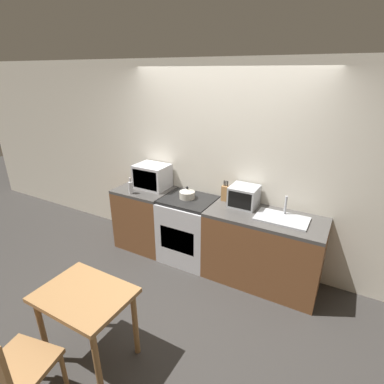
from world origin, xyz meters
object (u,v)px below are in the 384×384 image
Objects in this scene: stove_range at (189,229)px; bottle at (131,187)px; toaster_oven at (244,196)px; dining_table at (86,304)px; microwave at (152,176)px; dining_chair at (5,370)px; kettle at (187,193)px.

bottle is at bearing -163.95° from stove_range.
dining_table is at bearing -109.49° from toaster_oven.
microwave is 1.38× the size of toaster_oven.
bottle is at bearing 96.92° from dining_chair.
microwave reaches higher than toaster_oven.
dining_table is at bearing -88.64° from kettle.
toaster_oven is (0.70, 0.13, 0.58)m from stove_range.
bottle is (-0.12, -0.33, -0.08)m from microwave.
dining_chair is at bearing -91.06° from stove_range.
dining_table is at bearing -63.38° from bottle.
stove_range is at bearing -9.27° from microwave.
bottle is (-0.75, -0.23, 0.02)m from kettle.
dining_table is at bearing 73.58° from dining_chair.
microwave is 0.36m from bottle.
stove_range is 1.16× the size of dining_table.
microwave is at bearing 171.09° from kettle.
toaster_oven reaches higher than stove_range.
bottle is 2.41m from dining_chair.
microwave is 0.59× the size of dining_table.
dining_table is (0.02, -1.80, 0.16)m from stove_range.
bottle reaches higher than stove_range.
kettle is at bearing 78.51° from dining_chair.
dining_chair is (-0.06, -0.67, -0.07)m from dining_table.
toaster_oven reaches higher than bottle.
dining_table is (0.04, -1.81, -0.36)m from kettle.
stove_range is 0.90m from microwave.
stove_range reaches higher than dining_table.
dining_chair reaches higher than stove_range.
stove_range is 1.98× the size of microwave.
kettle is 0.74m from toaster_oven.
toaster_oven is at bearing 70.51° from dining_table.
dining_chair is (0.73, -2.25, -0.45)m from bottle.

